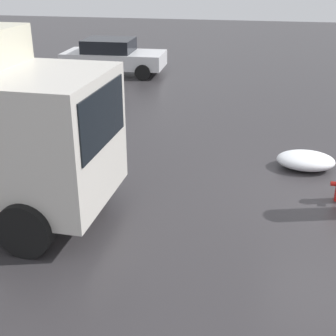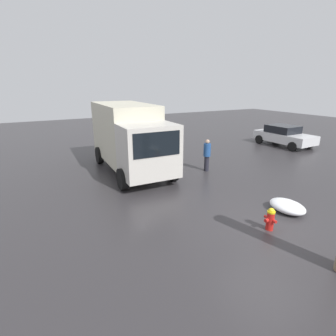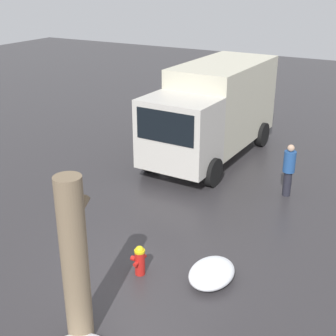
# 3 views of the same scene
# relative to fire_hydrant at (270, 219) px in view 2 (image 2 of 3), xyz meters

# --- Properties ---
(ground_plane) EXTENTS (60.00, 60.00, 0.00)m
(ground_plane) POSITION_rel_fire_hydrant_xyz_m (0.00, -0.01, -0.36)
(ground_plane) COLOR #333033
(fire_hydrant) EXTENTS (0.42, 0.33, 0.70)m
(fire_hydrant) POSITION_rel_fire_hydrant_xyz_m (0.00, 0.00, 0.00)
(fire_hydrant) COLOR red
(fire_hydrant) RESTS_ON ground_plane
(delivery_truck) EXTENTS (6.42, 2.74, 3.23)m
(delivery_truck) POSITION_rel_fire_hydrant_xyz_m (7.40, 1.59, 1.38)
(delivery_truck) COLOR beige
(delivery_truck) RESTS_ON ground_plane
(pedestrian) EXTENTS (0.35, 0.35, 1.59)m
(pedestrian) POSITION_rel_fire_hydrant_xyz_m (5.44, -1.68, 0.51)
(pedestrian) COLOR #23232D
(pedestrian) RESTS_ON ground_plane
(parked_car) EXTENTS (4.06, 2.12, 1.40)m
(parked_car) POSITION_rel_fire_hydrant_xyz_m (7.53, -9.87, 0.36)
(parked_car) COLOR silver
(parked_car) RESTS_ON ground_plane
(snow_pile_curbside) EXTENTS (1.27, 0.92, 0.37)m
(snow_pile_curbside) POSITION_rel_fire_hydrant_xyz_m (0.55, -1.47, -0.17)
(snow_pile_curbside) COLOR white
(snow_pile_curbside) RESTS_ON ground_plane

